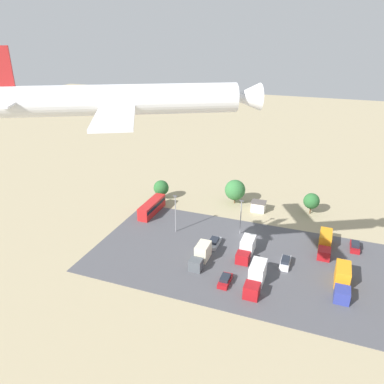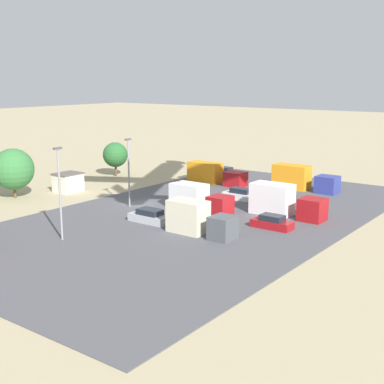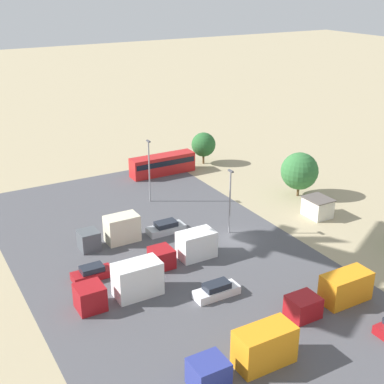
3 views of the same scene
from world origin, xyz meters
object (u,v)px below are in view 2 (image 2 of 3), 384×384
(parked_car_0, at_px, (241,195))
(parked_truck_3, at_px, (283,202))
(parked_car_3, at_px, (224,172))
(parked_car_1, at_px, (150,217))
(parked_truck_0, at_px, (198,219))
(parked_truck_2, at_px, (301,179))
(parked_car_2, at_px, (272,223))
(parked_truck_4, at_px, (213,174))
(parked_truck_1, at_px, (198,199))
(shed_building, at_px, (68,182))

(parked_car_0, distance_m, parked_truck_3, 9.18)
(parked_car_0, relative_size, parked_car_3, 1.05)
(parked_car_1, relative_size, parked_truck_0, 0.65)
(parked_truck_2, bearing_deg, parked_truck_0, 2.67)
(parked_car_3, bearing_deg, parked_car_2, 42.86)
(parked_car_1, xyz_separation_m, parked_truck_4, (-22.21, -6.90, 0.76))
(parked_car_2, distance_m, parked_truck_2, 20.81)
(parked_truck_0, height_order, parked_truck_3, parked_truck_3)
(parked_car_0, xyz_separation_m, parked_car_3, (-12.92, -11.15, -0.02))
(parked_car_0, height_order, parked_truck_1, parked_truck_1)
(parked_car_0, xyz_separation_m, parked_car_2, (9.46, 9.62, -0.03))
(parked_car_2, relative_size, parked_truck_1, 0.56)
(parked_car_0, height_order, parked_car_3, parked_car_0)
(parked_car_0, bearing_deg, shed_building, 113.91)
(parked_truck_2, relative_size, parked_truck_4, 1.00)
(parked_car_3, xyz_separation_m, parked_truck_0, (28.76, 15.81, 0.90))
(parked_truck_0, bearing_deg, parked_car_0, -163.60)
(parked_car_1, bearing_deg, parked_truck_3, -42.72)
(parked_truck_3, bearing_deg, parked_car_3, -131.56)
(parked_car_0, xyz_separation_m, parked_truck_4, (-6.92, -9.05, 0.75))
(parked_car_0, bearing_deg, parked_car_2, -134.53)
(shed_building, relative_size, parked_truck_1, 0.47)
(shed_building, xyz_separation_m, parked_truck_0, (6.10, 26.63, 0.27))
(shed_building, xyz_separation_m, parked_truck_2, (-20.13, 25.41, 0.31))
(parked_car_3, height_order, parked_truck_4, parked_truck_4)
(parked_truck_3, bearing_deg, parked_car_1, -42.72)
(parked_car_2, bearing_deg, parked_truck_4, 48.73)
(shed_building, bearing_deg, parked_car_1, 74.36)
(parked_car_3, xyz_separation_m, parked_truck_1, (20.92, 10.09, 0.81))
(shed_building, height_order, parked_truck_4, parked_truck_4)
(parked_car_0, height_order, parked_car_1, parked_car_0)
(parked_truck_2, bearing_deg, shed_building, -51.61)
(parked_truck_1, bearing_deg, parked_car_3, -154.26)
(parked_car_2, bearing_deg, parked_car_1, 116.35)
(parked_car_2, relative_size, parked_truck_3, 0.50)
(parked_truck_0, distance_m, parked_truck_1, 9.70)
(parked_truck_4, bearing_deg, parked_car_2, 48.73)
(parked_truck_4, bearing_deg, shed_building, -37.80)
(parked_car_1, height_order, parked_car_2, parked_car_1)
(parked_car_1, height_order, parked_car_3, parked_car_1)
(parked_truck_0, height_order, parked_truck_1, parked_truck_0)
(parked_car_1, relative_size, parked_truck_1, 0.62)
(parked_car_3, relative_size, parked_truck_4, 0.49)
(parked_car_3, bearing_deg, parked_truck_2, 80.17)
(shed_building, height_order, parked_car_1, shed_building)
(parked_truck_1, bearing_deg, parked_truck_4, -151.86)
(parked_car_2, bearing_deg, parked_truck_2, 17.28)
(parked_car_2, xyz_separation_m, parked_truck_1, (-1.46, -10.68, 0.82))
(shed_building, xyz_separation_m, parked_car_3, (-22.66, 10.81, -0.63))
(parked_car_1, height_order, parked_truck_3, parked_truck_3)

